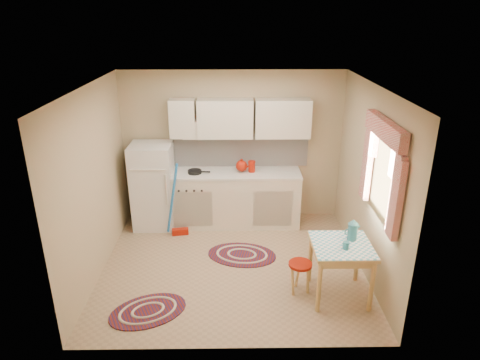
# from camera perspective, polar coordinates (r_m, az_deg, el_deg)

# --- Properties ---
(room_shell) EXTENTS (3.64, 3.60, 2.52)m
(room_shell) POSITION_cam_1_polar(r_m,az_deg,el_deg) (5.69, 0.48, 3.70)
(room_shell) COLOR tan
(room_shell) RESTS_ON ground
(fridge) EXTENTS (0.65, 0.60, 1.40)m
(fridge) POSITION_cam_1_polar(r_m,az_deg,el_deg) (7.07, -11.50, -0.79)
(fridge) COLOR white
(fridge) RESTS_ON ground
(broom) EXTENTS (0.30, 0.17, 1.20)m
(broom) POSITION_cam_1_polar(r_m,az_deg,el_deg) (6.72, -8.21, -2.71)
(broom) COLOR blue
(broom) RESTS_ON ground
(base_cabinets) EXTENTS (2.25, 0.60, 0.88)m
(base_cabinets) POSITION_cam_1_polar(r_m,az_deg,el_deg) (7.10, -1.25, -2.54)
(base_cabinets) COLOR beige
(base_cabinets) RESTS_ON ground
(countertop) EXTENTS (2.27, 0.62, 0.04)m
(countertop) POSITION_cam_1_polar(r_m,az_deg,el_deg) (6.92, -1.28, 0.93)
(countertop) COLOR silver
(countertop) RESTS_ON base_cabinets
(frying_pan) EXTENTS (0.24, 0.24, 0.05)m
(frying_pan) POSITION_cam_1_polar(r_m,az_deg,el_deg) (6.89, -6.06, 1.11)
(frying_pan) COLOR black
(frying_pan) RESTS_ON countertop
(red_kettle) EXTENTS (0.22, 0.20, 0.21)m
(red_kettle) POSITION_cam_1_polar(r_m,az_deg,el_deg) (6.88, 0.20, 1.90)
(red_kettle) COLOR #9B1505
(red_kettle) RESTS_ON countertop
(red_canister) EXTENTS (0.12, 0.12, 0.16)m
(red_canister) POSITION_cam_1_polar(r_m,az_deg,el_deg) (6.89, 1.57, 1.72)
(red_canister) COLOR #9B1505
(red_canister) RESTS_ON countertop
(table) EXTENTS (0.72, 0.72, 0.72)m
(table) POSITION_cam_1_polar(r_m,az_deg,el_deg) (5.54, 13.12, -11.65)
(table) COLOR #DCB56E
(table) RESTS_ON ground
(stool) EXTENTS (0.30, 0.30, 0.42)m
(stool) POSITION_cam_1_polar(r_m,az_deg,el_deg) (5.60, 7.94, -12.73)
(stool) COLOR #9B1505
(stool) RESTS_ON ground
(coffee_pot) EXTENTS (0.17, 0.16, 0.30)m
(coffee_pot) POSITION_cam_1_polar(r_m,az_deg,el_deg) (5.42, 14.80, -6.38)
(coffee_pot) COLOR teal
(coffee_pot) RESTS_ON table
(mug) EXTENTS (0.08, 0.08, 0.10)m
(mug) POSITION_cam_1_polar(r_m,az_deg,el_deg) (5.25, 13.95, -8.49)
(mug) COLOR teal
(mug) RESTS_ON table
(rug_center) EXTENTS (1.12, 0.85, 0.02)m
(rug_center) POSITION_cam_1_polar(r_m,az_deg,el_deg) (6.38, 0.25, -9.93)
(rug_center) COLOR maroon
(rug_center) RESTS_ON ground
(rug_left) EXTENTS (1.10, 0.95, 0.02)m
(rug_left) POSITION_cam_1_polar(r_m,az_deg,el_deg) (5.46, -12.17, -16.71)
(rug_left) COLOR maroon
(rug_left) RESTS_ON ground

